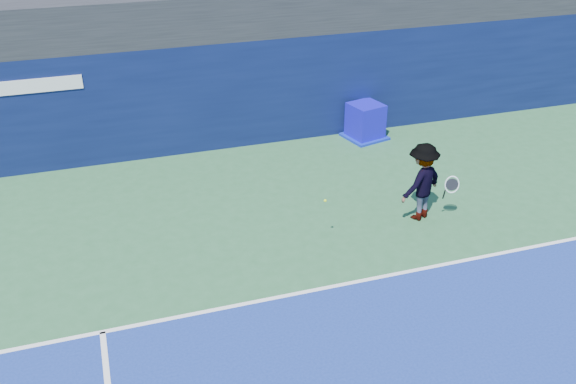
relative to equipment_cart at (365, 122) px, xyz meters
name	(u,v)px	position (x,y,z in m)	size (l,w,h in m)	color
baseline	(364,280)	(-2.89, -6.53, -0.47)	(24.00, 0.10, 0.01)	white
stadium_band	(249,6)	(-2.89, 1.97, 3.13)	(36.00, 3.00, 1.20)	black
back_wall_assembly	(260,88)	(-2.89, 0.97, 1.03)	(36.00, 1.03, 3.00)	#0A133A
equipment_cart	(365,122)	(0.00, 0.00, 0.00)	(1.31, 1.31, 1.04)	#130CB5
tennis_player	(422,182)	(-0.70, -4.63, 0.44)	(1.44, 1.10, 1.83)	white
tennis_ball	(325,201)	(-3.14, -4.97, 0.55)	(0.06, 0.06, 0.06)	#C2E619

